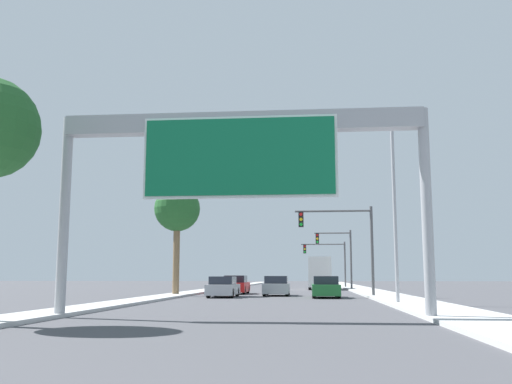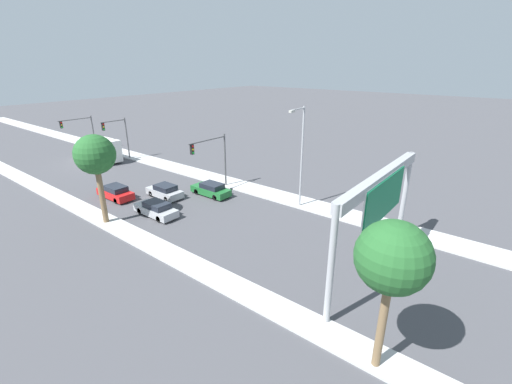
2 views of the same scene
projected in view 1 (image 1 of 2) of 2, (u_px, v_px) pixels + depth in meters
The scene contains 13 objects.
sidewalk_right at pixel (360, 289), 60.28m from camera, with size 3.00×120.00×0.15m.
median_strip_left at pixel (220, 289), 61.64m from camera, with size 2.00×120.00×0.15m.
sign_gantry at pixel (240, 151), 20.32m from camera, with size 13.28×0.73×7.30m.
car_mid_center at pixel (223, 287), 39.21m from camera, with size 1.78×4.75×1.41m.
car_mid_left at pixel (326, 287), 38.25m from camera, with size 1.82×4.61×1.44m.
car_far_center at pixel (277, 286), 42.05m from camera, with size 1.85×4.27×1.44m.
car_near_center at pixel (236, 285), 46.17m from camera, with size 1.81×4.56×1.48m.
truck_box_primary at pixel (319, 273), 61.11m from camera, with size 2.34×8.68×3.38m.
traffic_light_near_intersection at pixel (346, 235), 39.46m from camera, with size 5.38×0.32×6.24m.
traffic_light_mid_block at pixel (339, 250), 59.09m from camera, with size 3.83×0.32×6.16m.
traffic_light_far_intersection at pixel (330, 256), 68.96m from camera, with size 5.34×0.32×5.53m.
palm_tree_background at pixel (177, 210), 42.57m from camera, with size 3.42×3.42×8.15m.
street_lamp_right at pixel (389, 192), 29.58m from camera, with size 2.46×0.28×9.99m.
Camera 1 is at (2.39, -1.88, 1.48)m, focal length 40.00 mm.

